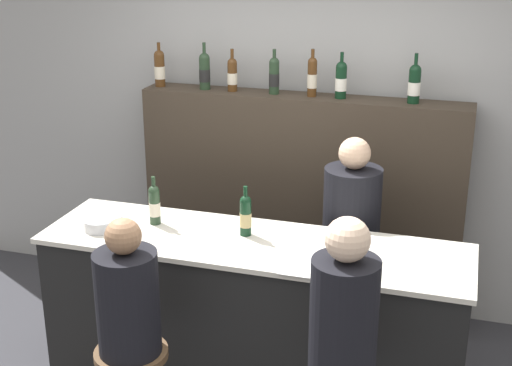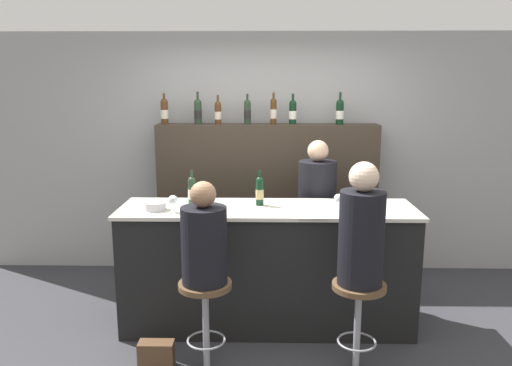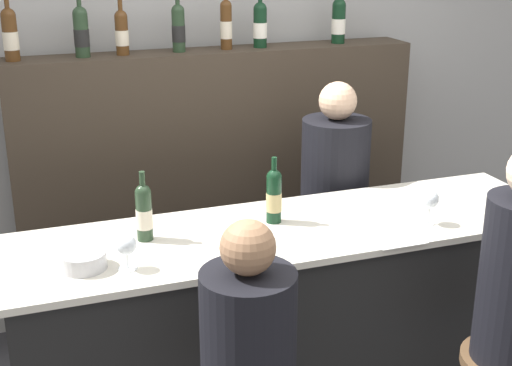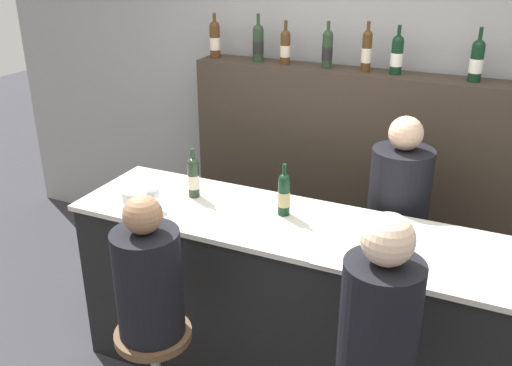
{
  "view_description": "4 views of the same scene",
  "coord_description": "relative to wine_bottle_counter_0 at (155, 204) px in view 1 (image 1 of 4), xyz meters",
  "views": [
    {
      "loc": [
        1.11,
        -3.22,
        2.73
      ],
      "look_at": [
        0.0,
        0.38,
        1.39
      ],
      "focal_mm": 50.0,
      "sensor_mm": 36.0,
      "label": 1
    },
    {
      "loc": [
        -0.02,
        -3.71,
        2.08
      ],
      "look_at": [
        -0.1,
        0.28,
        1.27
      ],
      "focal_mm": 35.0,
      "sensor_mm": 36.0,
      "label": 2
    },
    {
      "loc": [
        -1.12,
        -2.32,
        2.27
      ],
      "look_at": [
        -0.16,
        0.39,
        1.25
      ],
      "focal_mm": 50.0,
      "sensor_mm": 36.0,
      "label": 3
    },
    {
      "loc": [
        0.98,
        -2.24,
        2.47
      ],
      "look_at": [
        -0.23,
        0.4,
        1.21
      ],
      "focal_mm": 40.0,
      "sensor_mm": 36.0,
      "label": 4
    }
  ],
  "objects": [
    {
      "name": "wine_bottle_backbar_0",
      "position": [
        -0.43,
        1.09,
        0.6
      ],
      "size": [
        0.08,
        0.08,
        0.32
      ],
      "color": "#4C2D14",
      "rests_on": "back_bar_cabinet"
    },
    {
      "name": "guest_seated_left",
      "position": [
        0.19,
        -0.76,
        -0.19
      ],
      "size": [
        0.32,
        0.32,
        0.74
      ],
      "color": "black",
      "rests_on": "bar_stool_left"
    },
    {
      "name": "bartender",
      "position": [
        1.11,
        0.5,
        -0.47
      ],
      "size": [
        0.36,
        0.36,
        1.55
      ],
      "color": "black",
      "rests_on": "ground_plane"
    },
    {
      "name": "back_bar_cabinet",
      "position": [
        0.64,
        1.09,
        -0.35
      ],
      "size": [
        2.31,
        0.28,
        1.65
      ],
      "color": "#382D23",
      "rests_on": "ground_plane"
    },
    {
      "name": "guest_seated_right",
      "position": [
        1.29,
        -0.76,
        -0.12
      ],
      "size": [
        0.32,
        0.32,
        0.88
      ],
      "color": "black",
      "rests_on": "bar_stool_right"
    },
    {
      "name": "wine_bottle_counter_1",
      "position": [
        0.57,
        0.0,
        0.0
      ],
      "size": [
        0.07,
        0.07,
        0.3
      ],
      "color": "black",
      "rests_on": "bar_counter"
    },
    {
      "name": "wine_bottle_backbar_2",
      "position": [
        0.13,
        1.09,
        0.59
      ],
      "size": [
        0.07,
        0.07,
        0.3
      ],
      "color": "#4C2D14",
      "rests_on": "back_bar_cabinet"
    },
    {
      "name": "tasting_menu",
      "position": [
        0.99,
        -0.28,
        -0.12
      ],
      "size": [
        0.21,
        0.3,
        0.0
      ],
      "color": "white",
      "rests_on": "bar_counter"
    },
    {
      "name": "metal_bowl",
      "position": [
        -0.28,
        -0.19,
        -0.09
      ],
      "size": [
        0.18,
        0.18,
        0.07
      ],
      "color": "#B7B7BC",
      "rests_on": "bar_counter"
    },
    {
      "name": "wine_bottle_counter_0",
      "position": [
        0.0,
        0.0,
        0.0
      ],
      "size": [
        0.07,
        0.07,
        0.3
      ],
      "color": "#233823",
      "rests_on": "bar_counter"
    },
    {
      "name": "wall_back",
      "position": [
        0.64,
        1.32,
        0.12
      ],
      "size": [
        6.4,
        0.05,
        2.6
      ],
      "color": "#9E9E9E",
      "rests_on": "ground_plane"
    },
    {
      "name": "wine_bottle_backbar_1",
      "position": [
        -0.08,
        1.09,
        0.6
      ],
      "size": [
        0.08,
        0.08,
        0.33
      ],
      "color": "#233823",
      "rests_on": "back_bar_cabinet"
    },
    {
      "name": "wine_bottle_backbar_3",
      "position": [
        0.43,
        1.09,
        0.6
      ],
      "size": [
        0.07,
        0.07,
        0.31
      ],
      "color": "#233823",
      "rests_on": "back_bar_cabinet"
    },
    {
      "name": "wine_glass_1",
      "position": [
        1.2,
        -0.25,
        -0.01
      ],
      "size": [
        0.08,
        0.08,
        0.16
      ],
      "color": "silver",
      "rests_on": "bar_counter"
    },
    {
      "name": "bar_counter",
      "position": [
        0.64,
        -0.08,
        -0.65
      ],
      "size": [
        2.47,
        0.68,
        1.05
      ],
      "color": "black",
      "rests_on": "ground_plane"
    },
    {
      "name": "wine_bottle_backbar_5",
      "position": [
        0.9,
        1.09,
        0.6
      ],
      "size": [
        0.08,
        0.08,
        0.31
      ],
      "color": "black",
      "rests_on": "back_bar_cabinet"
    },
    {
      "name": "wine_glass_0",
      "position": [
        -0.12,
        -0.25,
        -0.03
      ],
      "size": [
        0.08,
        0.08,
        0.14
      ],
      "color": "silver",
      "rests_on": "bar_counter"
    },
    {
      "name": "wine_bottle_backbar_4",
      "position": [
        0.7,
        1.09,
        0.61
      ],
      "size": [
        0.07,
        0.07,
        0.32
      ],
      "color": "#4C2D14",
      "rests_on": "back_bar_cabinet"
    },
    {
      "name": "wine_bottle_backbar_6",
      "position": [
        1.39,
        1.09,
        0.6
      ],
      "size": [
        0.08,
        0.08,
        0.33
      ],
      "color": "black",
      "rests_on": "back_bar_cabinet"
    }
  ]
}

